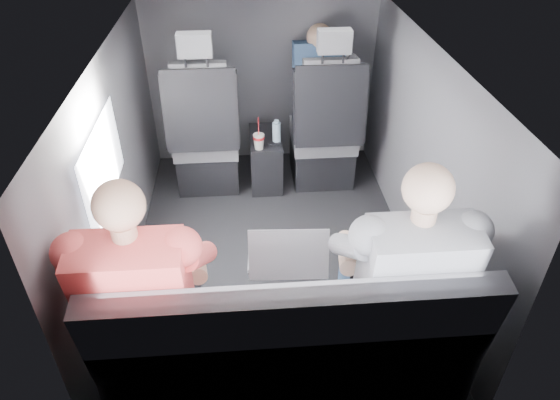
{
  "coord_description": "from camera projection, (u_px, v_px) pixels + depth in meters",
  "views": [
    {
      "loc": [
        -0.16,
        -2.53,
        2.21
      ],
      "look_at": [
        0.04,
        -0.05,
        0.45
      ],
      "focal_mm": 32.0,
      "sensor_mm": 36.0,
      "label": 1
    }
  ],
  "objects": [
    {
      "name": "floor",
      "position": [
        274.0,
        251.0,
        3.35
      ],
      "size": [
        2.6,
        2.6,
        0.0
      ],
      "primitive_type": "plane",
      "color": "black",
      "rests_on": "ground"
    },
    {
      "name": "rear_bench",
      "position": [
        289.0,
        352.0,
        2.3
      ],
      "size": [
        1.6,
        0.57,
        0.92
      ],
      "color": "slate",
      "rests_on": "floor"
    },
    {
      "name": "passenger_rear_right",
      "position": [
        400.0,
        277.0,
        2.21
      ],
      "size": [
        0.55,
        0.66,
        1.29
      ],
      "color": "navy",
      "rests_on": "rear_bench"
    },
    {
      "name": "passenger_front_right",
      "position": [
        317.0,
        81.0,
        3.84
      ],
      "size": [
        0.38,
        0.38,
        0.75
      ],
      "color": "navy",
      "rests_on": "front_seat_right"
    },
    {
      "name": "center_console",
      "position": [
        266.0,
        159.0,
        3.95
      ],
      "size": [
        0.24,
        0.48,
        0.41
      ],
      "color": "black",
      "rests_on": "floor"
    },
    {
      "name": "soda_cup",
      "position": [
        259.0,
        141.0,
        3.64
      ],
      "size": [
        0.08,
        0.08,
        0.25
      ],
      "color": "white",
      "rests_on": "center_console"
    },
    {
      "name": "panel_front",
      "position": [
        262.0,
        82.0,
        4.02
      ],
      "size": [
        1.8,
        0.02,
        1.35
      ],
      "primitive_type": "cube",
      "color": "#56565B",
      "rests_on": "floor"
    },
    {
      "name": "passenger_rear_left",
      "position": [
        146.0,
        292.0,
        2.14
      ],
      "size": [
        0.54,
        0.65,
        1.28
      ],
      "color": "#333338",
      "rests_on": "rear_bench"
    },
    {
      "name": "front_seat_right",
      "position": [
        324.0,
        137.0,
        3.83
      ],
      "size": [
        0.52,
        0.58,
        1.26
      ],
      "color": "black",
      "rests_on": "floor"
    },
    {
      "name": "laptop_black",
      "position": [
        380.0,
        252.0,
        2.38
      ],
      "size": [
        0.36,
        0.34,
        0.25
      ],
      "color": "black",
      "rests_on": "passenger_rear_right"
    },
    {
      "name": "front_seat_left",
      "position": [
        206.0,
        141.0,
        3.77
      ],
      "size": [
        0.52,
        0.58,
        1.26
      ],
      "color": "black",
      "rests_on": "floor"
    },
    {
      "name": "panel_left",
      "position": [
        118.0,
        171.0,
        2.9
      ],
      "size": [
        0.02,
        2.6,
        1.35
      ],
      "primitive_type": "cube",
      "color": "#56565B",
      "rests_on": "floor"
    },
    {
      "name": "laptop_white",
      "position": [
        152.0,
        271.0,
        2.27
      ],
      "size": [
        0.41,
        0.42,
        0.26
      ],
      "color": "white",
      "rests_on": "passenger_rear_left"
    },
    {
      "name": "laptop_silver",
      "position": [
        287.0,
        254.0,
        2.37
      ],
      "size": [
        0.38,
        0.34,
        0.26
      ],
      "color": "#AFAFB4",
      "rests_on": "rear_bench"
    },
    {
      "name": "water_bottle",
      "position": [
        277.0,
        132.0,
        3.71
      ],
      "size": [
        0.06,
        0.06,
        0.18
      ],
      "color": "#AED1EB",
      "rests_on": "center_console"
    },
    {
      "name": "side_window",
      "position": [
        103.0,
        165.0,
        2.52
      ],
      "size": [
        0.02,
        0.75,
        0.42
      ],
      "primitive_type": "cube",
      "color": "white",
      "rests_on": "panel_left"
    },
    {
      "name": "panel_right",
      "position": [
        421.0,
        159.0,
        3.01
      ],
      "size": [
        0.02,
        2.6,
        1.35
      ],
      "primitive_type": "cube",
      "color": "#56565B",
      "rests_on": "floor"
    },
    {
      "name": "seatbelt",
      "position": [
        331.0,
        97.0,
        3.46
      ],
      "size": [
        0.35,
        0.11,
        0.59
      ],
      "primitive_type": "cube",
      "rotation": [
        -0.14,
        0.49,
        0.0
      ],
      "color": "black",
      "rests_on": "front_seat_right"
    },
    {
      "name": "panel_back",
      "position": [
        296.0,
        341.0,
        1.9
      ],
      "size": [
        1.8,
        0.02,
        1.35
      ],
      "primitive_type": "cube",
      "color": "#56565B",
      "rests_on": "floor"
    },
    {
      "name": "ceiling",
      "position": [
        272.0,
        53.0,
        2.57
      ],
      "size": [
        2.6,
        2.6,
        0.0
      ],
      "primitive_type": "plane",
      "rotation": [
        3.14,
        0.0,
        0.0
      ],
      "color": "#B2B2AD",
      "rests_on": "panel_back"
    }
  ]
}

